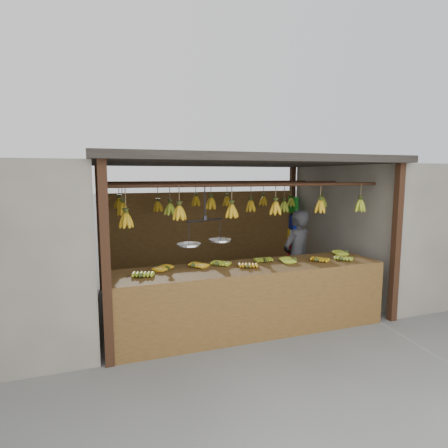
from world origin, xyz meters
name	(u,v)px	position (x,y,z in m)	size (l,w,h in m)	color
ground	(230,303)	(0.00, 0.00, 0.00)	(80.00, 80.00, 0.00)	#5B5B57
stall	(223,185)	(0.00, 0.33, 1.97)	(4.30, 3.30, 2.40)	black
neighbor_right	(402,226)	(3.60, 0.00, 1.15)	(3.00, 3.00, 2.30)	slate
counter	(255,281)	(-0.09, -1.23, 0.72)	(3.72, 0.85, 0.96)	#573A1A
hanging_bananas	(230,206)	(0.00, 0.00, 1.63)	(3.60, 2.25, 0.38)	#B98813
balance_scale	(205,240)	(-0.72, -1.00, 1.28)	(0.78, 0.47, 0.77)	black
vendor	(297,258)	(0.99, -0.45, 0.79)	(0.58, 0.38, 1.58)	#262628
bag_bundles	(293,229)	(1.94, 1.35, 0.98)	(0.08, 0.26, 1.33)	#199926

